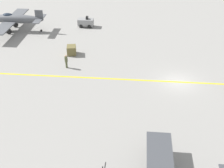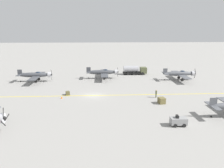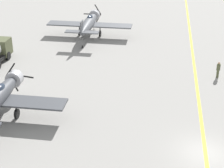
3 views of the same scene
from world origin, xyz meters
TOP-DOWN VIEW (x-y plane):
  - ground_plane at (0.00, 0.00)m, footprint 400.00×400.00m
  - taxiway_stripe at (0.00, 0.00)m, footprint 0.30×160.00m
  - airplane_far_right at (14.22, 25.70)m, footprint 12.00×9.98m
  - tow_tractor at (17.14, 14.16)m, footprint 1.57×2.60m
  - ground_crew_walking at (2.33, 14.26)m, footprint 0.40×0.40m
  - supply_crate_by_tanker at (6.35, 14.41)m, footprint 1.69×1.49m

SIDE VIEW (x-z plane):
  - ground_plane at x=0.00m, z-range 0.00..0.00m
  - taxiway_stripe at x=0.00m, z-range 0.00..0.01m
  - supply_crate_by_tanker at x=6.35m, z-range 0.00..1.25m
  - tow_tractor at x=17.14m, z-range -0.11..1.69m
  - ground_crew_walking at x=2.33m, z-range 0.08..1.91m
  - airplane_far_right at x=14.22m, z-range 0.11..3.91m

